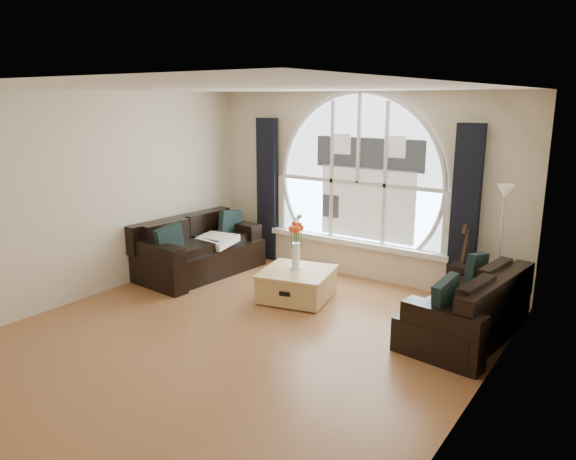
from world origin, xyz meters
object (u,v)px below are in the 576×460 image
Objects in this scene: floor_lamp at (500,249)px; guitar at (465,263)px; sofa_right at (465,303)px; sofa_left at (200,248)px; vase_flowers at (296,240)px; coffee_chest at (297,283)px; potted_plant at (299,222)px.

floor_lamp is 0.51m from guitar.
sofa_left is at bearing -172.48° from sofa_right.
vase_flowers is 2.55m from floor_lamp.
coffee_chest is at bearing -170.63° from sofa_right.
sofa_left is 6.91× the size of potted_plant.
potted_plant is (-0.84, 1.32, 0.47)m from coffee_chest.
sofa_left reaches higher than coffee_chest.
coffee_chest is at bearing -154.79° from floor_lamp.
vase_flowers is 1.48m from potted_plant.
vase_flowers is (-2.25, -0.01, 0.38)m from sofa_right.
sofa_left is 1.13× the size of sofa_right.
sofa_left is 2.72× the size of vase_flowers.
sofa_right is 6.13× the size of potted_plant.
floor_lamp is at bearing 5.66° from guitar.
vase_flowers is at bearing -58.23° from potted_plant.
sofa_right reaches higher than coffee_chest.
guitar is 2.70m from potted_plant.
sofa_left is 4.22m from floor_lamp.
floor_lamp reaches higher than coffee_chest.
vase_flowers is at bearing -135.29° from guitar.
sofa_right is 2.28m from vase_flowers.
guitar is at bearing 115.08° from sofa_right.
floor_lamp is 3.13m from potted_plant.
sofa_right is (3.99, 0.00, 0.00)m from sofa_left.
sofa_left is 1.61m from potted_plant.
guitar reaches higher than potted_plant.
sofa_left is at bearing 179.98° from vase_flowers.
vase_flowers reaches higher than coffee_chest.
potted_plant is at bearing 165.05° from sofa_right.
vase_flowers is 0.44× the size of floor_lamp.
guitar is (-0.43, 0.07, -0.27)m from floor_lamp.
sofa_left is 1.78m from vase_flowers.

